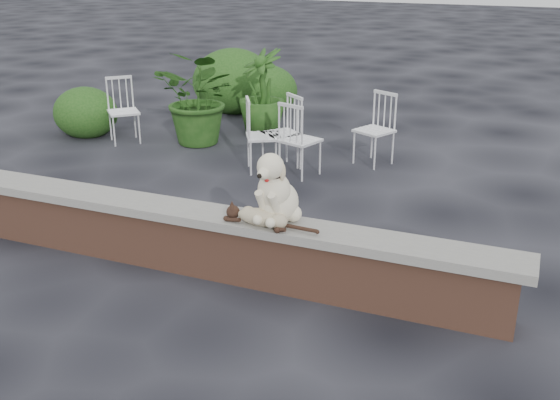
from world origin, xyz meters
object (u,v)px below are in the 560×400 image
at_px(chair_b, 282,133).
at_px(potted_plant_a, 201,97).
at_px(chair_c, 300,139).
at_px(chair_d, 374,129).
at_px(chair_a, 123,111).
at_px(dog, 279,185).
at_px(chair_e, 263,135).
at_px(potted_plant_b, 262,92).
at_px(cat, 263,216).

height_order(chair_b, potted_plant_a, potted_plant_a).
bearing_deg(chair_b, chair_c, 9.45).
bearing_deg(chair_d, chair_a, -148.22).
relative_size(dog, chair_d, 0.67).
bearing_deg(chair_b, potted_plant_a, -163.01).
bearing_deg(chair_b, chair_e, -93.06).
xyz_separation_m(dog, chair_c, (-0.83, 2.73, -0.42)).
bearing_deg(potted_plant_b, chair_b, -57.76).
relative_size(potted_plant_a, potted_plant_b, 1.06).
bearing_deg(chair_e, potted_plant_a, 30.00).
relative_size(chair_d, potted_plant_b, 0.73).
distance_m(chair_b, potted_plant_b, 1.70).
distance_m(cat, chair_c, 2.98).
xyz_separation_m(chair_b, chair_c, (0.32, -0.18, 0.00)).
bearing_deg(dog, chair_d, 98.85).
relative_size(dog, chair_e, 0.67).
bearing_deg(dog, potted_plant_b, 122.71).
bearing_deg(dog, cat, -110.68).
height_order(cat, chair_d, chair_d).
height_order(chair_b, chair_e, same).
distance_m(chair_b, chair_a, 2.59).
relative_size(cat, potted_plant_a, 0.71).
bearing_deg(potted_plant_b, chair_c, -52.78).
bearing_deg(chair_d, dog, -62.56).
relative_size(dog, chair_b, 0.67).
height_order(chair_e, potted_plant_a, potted_plant_a).
xyz_separation_m(chair_b, potted_plant_b, (-0.90, 1.43, 0.18)).
bearing_deg(chair_c, chair_d, -115.02).
bearing_deg(dog, chair_c, 114.31).
xyz_separation_m(dog, chair_e, (-1.32, 2.72, -0.42)).
height_order(potted_plant_a, potted_plant_b, potted_plant_a).
height_order(chair_d, chair_e, same).
distance_m(dog, chair_d, 3.54).
distance_m(cat, chair_d, 3.67).
relative_size(chair_b, chair_c, 1.00).
bearing_deg(chair_e, potted_plant_b, -4.91).
height_order(cat, chair_c, chair_c).
relative_size(chair_c, potted_plant_b, 0.73).
relative_size(chair_b, chair_a, 1.00).
height_order(cat, chair_a, chair_a).
xyz_separation_m(dog, chair_d, (-0.09, 3.51, -0.42)).
relative_size(chair_d, chair_c, 1.00).
relative_size(chair_d, chair_a, 1.00).
xyz_separation_m(cat, potted_plant_b, (-1.97, 4.48, -0.02)).
bearing_deg(cat, chair_b, 116.68).
xyz_separation_m(chair_a, potted_plant_a, (1.09, 0.36, 0.21)).
bearing_deg(potted_plant_b, dog, -64.68).
relative_size(cat, chair_b, 1.04).
xyz_separation_m(chair_b, chair_d, (1.06, 0.61, 0.00)).
bearing_deg(chair_e, cat, 174.23).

